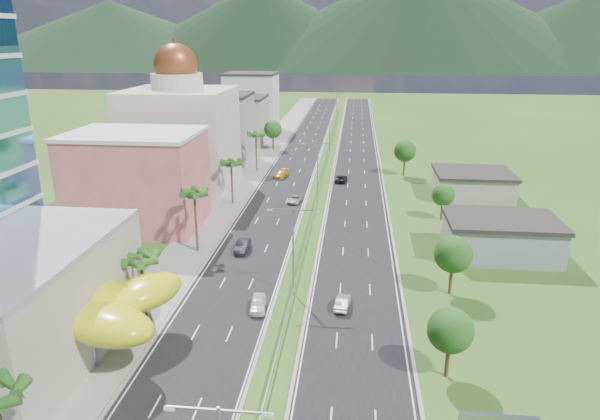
% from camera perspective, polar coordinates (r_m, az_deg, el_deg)
% --- Properties ---
extents(ground, '(500.00, 500.00, 0.00)m').
position_cam_1_polar(ground, '(57.48, -1.89, -13.42)').
color(ground, '#2D5119').
rests_on(ground, ground).
extents(road_left, '(11.00, 260.00, 0.04)m').
position_cam_1_polar(road_left, '(142.43, 0.01, 6.00)').
color(road_left, black).
rests_on(road_left, ground).
extents(road_right, '(11.00, 260.00, 0.04)m').
position_cam_1_polar(road_right, '(141.70, 6.09, 5.83)').
color(road_right, black).
rests_on(road_right, ground).
extents(sidewalk_left, '(7.00, 260.00, 0.12)m').
position_cam_1_polar(sidewalk_left, '(143.70, -3.78, 6.08)').
color(sidewalk_left, gray).
rests_on(sidewalk_left, ground).
extents(median_guardrail, '(0.10, 216.06, 0.76)m').
position_cam_1_polar(median_guardrail, '(124.21, 2.60, 4.44)').
color(median_guardrail, gray).
rests_on(median_guardrail, ground).
extents(streetlight_median_b, '(6.04, 0.25, 11.00)m').
position_cam_1_polar(streetlight_median_b, '(63.35, -0.73, -3.46)').
color(streetlight_median_b, gray).
rests_on(streetlight_median_b, ground).
extents(streetlight_median_c, '(6.04, 0.25, 11.00)m').
position_cam_1_polar(streetlight_median_c, '(101.44, 1.90, 4.86)').
color(streetlight_median_c, gray).
rests_on(streetlight_median_c, ground).
extents(streetlight_median_d, '(6.04, 0.25, 11.00)m').
position_cam_1_polar(streetlight_median_d, '(145.52, 3.20, 8.93)').
color(streetlight_median_d, gray).
rests_on(streetlight_median_d, ground).
extents(streetlight_median_e, '(6.04, 0.25, 11.00)m').
position_cam_1_polar(streetlight_median_e, '(190.04, 3.90, 11.09)').
color(streetlight_median_e, gray).
rests_on(streetlight_median_e, ground).
extents(lime_canopy, '(18.00, 15.00, 7.40)m').
position_cam_1_polar(lime_canopy, '(57.73, -22.87, -9.17)').
color(lime_canopy, '#D1CF14').
rests_on(lime_canopy, ground).
extents(pink_shophouse, '(20.00, 15.00, 15.00)m').
position_cam_1_polar(pink_shophouse, '(90.58, -16.95, 2.93)').
color(pink_shophouse, '#C9525C').
rests_on(pink_shophouse, ground).
extents(domed_building, '(20.00, 20.00, 28.70)m').
position_cam_1_polar(domed_building, '(110.80, -12.63, 8.01)').
color(domed_building, beige).
rests_on(domed_building, ground).
extents(midrise_grey, '(16.00, 15.00, 16.00)m').
position_cam_1_polar(midrise_grey, '(134.70, -8.81, 8.53)').
color(midrise_grey, gray).
rests_on(midrise_grey, ground).
extents(midrise_beige, '(16.00, 15.00, 13.00)m').
position_cam_1_polar(midrise_beige, '(156.04, -6.76, 9.37)').
color(midrise_beige, '#AEA58F').
rests_on(midrise_beige, ground).
extents(midrise_white, '(16.00, 15.00, 18.00)m').
position_cam_1_polar(midrise_white, '(178.01, -5.17, 11.31)').
color(midrise_white, silver).
rests_on(midrise_white, ground).
extents(shed_near, '(15.00, 10.00, 5.00)m').
position_cam_1_polar(shed_near, '(81.28, 20.63, -2.90)').
color(shed_near, gray).
rests_on(shed_near, ground).
extents(shed_far, '(14.00, 12.00, 4.40)m').
position_cam_1_polar(shed_far, '(109.63, 17.92, 2.54)').
color(shed_far, '#AEA58F').
rests_on(shed_far, ground).
extents(palm_tree_b, '(3.60, 3.60, 8.10)m').
position_cam_1_polar(palm_tree_b, '(59.84, -16.63, -5.28)').
color(palm_tree_b, '#47301C').
rests_on(palm_tree_b, ground).
extents(palm_tree_c, '(3.60, 3.60, 9.60)m').
position_cam_1_polar(palm_tree_c, '(77.04, -11.21, 1.54)').
color(palm_tree_c, '#47301C').
rests_on(palm_tree_c, ground).
extents(palm_tree_d, '(3.60, 3.60, 8.60)m').
position_cam_1_polar(palm_tree_d, '(98.73, -7.35, 4.83)').
color(palm_tree_d, '#47301C').
rests_on(palm_tree_d, ground).
extents(palm_tree_e, '(3.60, 3.60, 9.40)m').
position_cam_1_polar(palm_tree_e, '(122.53, -4.72, 7.88)').
color(palm_tree_e, '#47301C').
rests_on(palm_tree_e, ground).
extents(leafy_tree_lfar, '(4.90, 4.90, 8.05)m').
position_cam_1_polar(leafy_tree_lfar, '(147.27, -2.91, 8.58)').
color(leafy_tree_lfar, '#47301C').
rests_on(leafy_tree_lfar, ground).
extents(leafy_tree_ra, '(4.20, 4.20, 6.90)m').
position_cam_1_polar(leafy_tree_ra, '(51.14, 15.74, -12.28)').
color(leafy_tree_ra, '#47301C').
rests_on(leafy_tree_ra, ground).
extents(leafy_tree_rb, '(4.55, 4.55, 7.47)m').
position_cam_1_polar(leafy_tree_rb, '(66.52, 16.02, -4.58)').
color(leafy_tree_rb, '#47301C').
rests_on(leafy_tree_rb, ground).
extents(leafy_tree_rc, '(3.85, 3.85, 6.33)m').
position_cam_1_polar(leafy_tree_rc, '(93.37, 15.02, 1.55)').
color(leafy_tree_rc, '#47301C').
rests_on(leafy_tree_rc, ground).
extents(leafy_tree_rd, '(4.90, 4.90, 8.05)m').
position_cam_1_polar(leafy_tree_rd, '(121.49, 11.13, 6.20)').
color(leafy_tree_rd, '#47301C').
rests_on(leafy_tree_rd, ground).
extents(mountain_ridge, '(860.00, 140.00, 90.00)m').
position_cam_1_polar(mountain_ridge, '(502.19, 12.40, 14.35)').
color(mountain_ridge, black).
rests_on(mountain_ridge, ground).
extents(car_white_near_left, '(2.18, 4.48, 1.47)m').
position_cam_1_polar(car_white_near_left, '(62.39, -4.50, -9.92)').
color(car_white_near_left, white).
rests_on(car_white_near_left, road_left).
extents(car_dark_left, '(1.77, 4.94, 1.62)m').
position_cam_1_polar(car_dark_left, '(78.56, -6.15, -3.79)').
color(car_dark_left, black).
rests_on(car_dark_left, road_left).
extents(car_silver_mid_left, '(2.51, 4.77, 1.28)m').
position_cam_1_polar(car_silver_mid_left, '(100.58, -0.56, 1.17)').
color(car_silver_mid_left, '#A8A9AF').
rests_on(car_silver_mid_left, road_left).
extents(car_yellow_far_left, '(2.95, 5.52, 1.52)m').
position_cam_1_polar(car_yellow_far_left, '(118.55, -1.96, 3.87)').
color(car_yellow_far_left, gold).
rests_on(car_yellow_far_left, road_left).
extents(car_silver_right, '(1.93, 4.28, 1.36)m').
position_cam_1_polar(car_silver_right, '(62.80, 4.56, -9.79)').
color(car_silver_right, '#A6A8AD').
rests_on(car_silver_right, road_right).
extents(car_dark_far_right, '(2.69, 5.14, 1.38)m').
position_cam_1_polar(car_dark_far_right, '(115.24, 4.41, 3.37)').
color(car_dark_far_right, black).
rests_on(car_dark_far_right, road_right).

